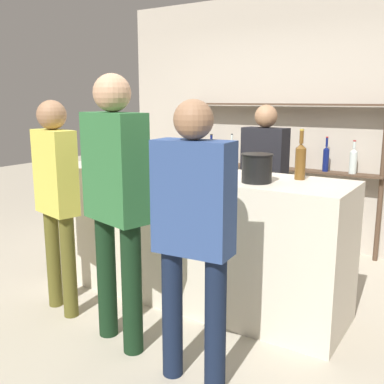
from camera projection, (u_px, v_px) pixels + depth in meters
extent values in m
plane|color=#B2A893|center=(192.00, 296.00, 3.84)|extent=(16.00, 16.00, 0.00)
cube|color=beige|center=(192.00, 236.00, 3.73)|extent=(2.53, 0.70, 1.07)
cube|color=#B2A899|center=(283.00, 122.00, 5.16)|extent=(4.13, 0.12, 2.80)
cylinder|color=#4C3828|center=(191.00, 167.00, 5.73)|extent=(0.05, 0.05, 1.61)
cylinder|color=#4C3828|center=(381.00, 185.00, 4.53)|extent=(0.05, 0.05, 1.61)
cube|color=#4C3828|center=(278.00, 104.00, 4.97)|extent=(2.33, 0.18, 0.02)
cube|color=#4C3828|center=(276.00, 168.00, 5.12)|extent=(2.33, 0.18, 0.02)
cylinder|color=#0F1956|center=(211.00, 153.00, 5.54)|extent=(0.08, 0.08, 0.22)
cone|color=#0F1956|center=(211.00, 143.00, 5.51)|extent=(0.08, 0.08, 0.04)
cylinder|color=#0F1956|center=(211.00, 138.00, 5.50)|extent=(0.03, 0.03, 0.07)
cylinder|color=black|center=(211.00, 135.00, 5.49)|extent=(0.03, 0.03, 0.01)
cylinder|color=silver|center=(232.00, 154.00, 5.39)|extent=(0.07, 0.07, 0.22)
cone|color=silver|center=(232.00, 144.00, 5.36)|extent=(0.07, 0.07, 0.03)
cylinder|color=silver|center=(232.00, 139.00, 5.35)|extent=(0.02, 0.02, 0.10)
cylinder|color=#232328|center=(232.00, 134.00, 5.34)|extent=(0.03, 0.03, 0.01)
cylinder|color=#0F1956|center=(253.00, 155.00, 5.24)|extent=(0.07, 0.07, 0.23)
cone|color=#0F1956|center=(253.00, 144.00, 5.21)|extent=(0.07, 0.07, 0.03)
cylinder|color=#0F1956|center=(254.00, 139.00, 5.20)|extent=(0.03, 0.03, 0.07)
cylinder|color=maroon|center=(254.00, 136.00, 5.19)|extent=(0.03, 0.03, 0.01)
cylinder|color=brown|center=(276.00, 158.00, 5.09)|extent=(0.07, 0.07, 0.21)
cone|color=brown|center=(276.00, 147.00, 5.07)|extent=(0.07, 0.07, 0.03)
cylinder|color=brown|center=(277.00, 142.00, 5.05)|extent=(0.03, 0.03, 0.08)
cylinder|color=maroon|center=(277.00, 137.00, 5.04)|extent=(0.03, 0.03, 0.01)
cylinder|color=brown|center=(300.00, 161.00, 4.94)|extent=(0.07, 0.07, 0.19)
cone|color=brown|center=(300.00, 151.00, 4.92)|extent=(0.07, 0.07, 0.03)
cylinder|color=brown|center=(301.00, 145.00, 4.91)|extent=(0.02, 0.02, 0.09)
cylinder|color=black|center=(301.00, 141.00, 4.90)|extent=(0.03, 0.03, 0.01)
cylinder|color=#0F1956|center=(326.00, 160.00, 4.79)|extent=(0.06, 0.06, 0.23)
cone|color=#0F1956|center=(327.00, 148.00, 4.76)|extent=(0.06, 0.06, 0.03)
cylinder|color=#0F1956|center=(327.00, 142.00, 4.75)|extent=(0.02, 0.02, 0.10)
cylinder|color=maroon|center=(327.00, 137.00, 4.74)|extent=(0.03, 0.03, 0.01)
cylinder|color=silver|center=(353.00, 163.00, 4.64)|extent=(0.08, 0.08, 0.23)
cone|color=silver|center=(354.00, 150.00, 4.62)|extent=(0.08, 0.08, 0.03)
cylinder|color=silver|center=(354.00, 145.00, 4.60)|extent=(0.03, 0.03, 0.07)
cylinder|color=maroon|center=(355.00, 141.00, 4.60)|extent=(0.03, 0.03, 0.01)
cylinder|color=brown|center=(300.00, 164.00, 3.28)|extent=(0.08, 0.08, 0.23)
cone|color=brown|center=(301.00, 146.00, 3.26)|extent=(0.08, 0.08, 0.04)
cylinder|color=brown|center=(302.00, 137.00, 3.24)|extent=(0.03, 0.03, 0.09)
cylinder|color=gold|center=(302.00, 130.00, 3.23)|extent=(0.03, 0.03, 0.01)
cylinder|color=#0F1956|center=(106.00, 150.00, 4.27)|extent=(0.09, 0.09, 0.20)
cone|color=#0F1956|center=(106.00, 138.00, 4.25)|extent=(0.09, 0.09, 0.04)
cylinder|color=#0F1956|center=(106.00, 132.00, 4.24)|extent=(0.03, 0.03, 0.07)
cylinder|color=gold|center=(105.00, 127.00, 4.23)|extent=(0.03, 0.03, 0.01)
cylinder|color=black|center=(118.00, 151.00, 4.10)|extent=(0.07, 0.07, 0.22)
cone|color=black|center=(118.00, 138.00, 4.08)|extent=(0.07, 0.07, 0.03)
cylinder|color=black|center=(118.00, 130.00, 4.06)|extent=(0.03, 0.03, 0.10)
cylinder|color=black|center=(117.00, 124.00, 4.05)|extent=(0.03, 0.03, 0.01)
cylinder|color=black|center=(257.00, 169.00, 3.17)|extent=(0.21, 0.21, 0.20)
cylinder|color=black|center=(257.00, 154.00, 3.15)|extent=(0.23, 0.23, 0.01)
cylinder|color=silver|center=(214.00, 166.00, 3.40)|extent=(0.13, 0.13, 0.16)
sphere|color=tan|center=(213.00, 173.00, 3.37)|extent=(0.02, 0.02, 0.02)
sphere|color=tan|center=(211.00, 166.00, 3.42)|extent=(0.02, 0.02, 0.02)
sphere|color=tan|center=(216.00, 174.00, 3.40)|extent=(0.02, 0.02, 0.02)
sphere|color=tan|center=(211.00, 174.00, 3.37)|extent=(0.02, 0.02, 0.02)
sphere|color=tan|center=(208.00, 168.00, 3.41)|extent=(0.02, 0.02, 0.02)
sphere|color=tan|center=(219.00, 169.00, 3.39)|extent=(0.02, 0.02, 0.02)
sphere|color=tan|center=(210.00, 170.00, 3.46)|extent=(0.02, 0.02, 0.02)
sphere|color=tan|center=(219.00, 171.00, 3.37)|extent=(0.02, 0.02, 0.02)
cylinder|color=#121C33|center=(215.00, 324.00, 2.55)|extent=(0.12, 0.12, 0.80)
cylinder|color=#121C33|center=(172.00, 313.00, 2.68)|extent=(0.12, 0.12, 0.80)
cube|color=navy|center=(193.00, 198.00, 2.47)|extent=(0.46, 0.23, 0.64)
sphere|color=#936B4C|center=(193.00, 120.00, 2.38)|extent=(0.22, 0.22, 0.22)
cylinder|color=black|center=(132.00, 290.00, 2.92)|extent=(0.13, 0.13, 0.88)
cylinder|color=black|center=(107.00, 276.00, 3.14)|extent=(0.13, 0.13, 0.88)
cube|color=#2D6B38|center=(115.00, 167.00, 2.87)|extent=(0.51, 0.32, 0.70)
sphere|color=tan|center=(112.00, 93.00, 2.77)|extent=(0.24, 0.24, 0.24)
cylinder|color=brown|center=(69.00, 267.00, 3.42)|extent=(0.11, 0.11, 0.80)
cylinder|color=brown|center=(53.00, 258.00, 3.60)|extent=(0.11, 0.11, 0.80)
cube|color=#D1C64C|center=(55.00, 172.00, 3.37)|extent=(0.43, 0.27, 0.63)
sphere|color=#936B4C|center=(52.00, 115.00, 3.28)|extent=(0.22, 0.22, 0.22)
cylinder|color=black|center=(250.00, 229.00, 4.45)|extent=(0.12, 0.12, 0.78)
cylinder|color=black|center=(275.00, 234.00, 4.29)|extent=(0.12, 0.12, 0.78)
cube|color=black|center=(265.00, 161.00, 4.22)|extent=(0.43, 0.21, 0.62)
sphere|color=#936B4C|center=(266.00, 116.00, 4.14)|extent=(0.21, 0.21, 0.21)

